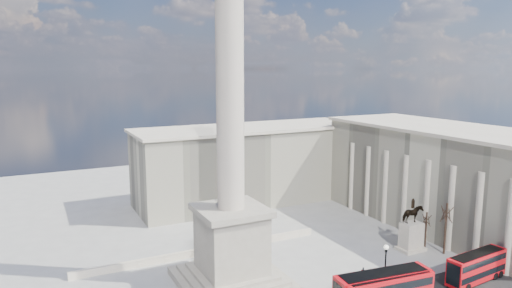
{
  "coord_description": "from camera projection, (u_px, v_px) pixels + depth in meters",
  "views": [
    {
      "loc": [
        -23.18,
        -48.77,
        29.0
      ],
      "look_at": [
        1.42,
        0.4,
        19.93
      ],
      "focal_mm": 32.0,
      "sensor_mm": 36.0,
      "label": 1
    }
  ],
  "objects": [
    {
      "name": "nelsons_column",
      "position": [
        231.0,
        192.0,
        60.29
      ],
      "size": [
        14.0,
        14.0,
        49.85
      ],
      "color": "#A19886",
      "rests_on": "ground"
    },
    {
      "name": "balustrade_wall",
      "position": [
        204.0,
        251.0,
        72.01
      ],
      "size": [
        40.0,
        0.6,
        1.1
      ],
      "primitive_type": "cube",
      "color": "beige",
      "rests_on": "ground"
    },
    {
      "name": "building_east",
      "position": [
        441.0,
        176.0,
        85.16
      ],
      "size": [
        19.0,
        46.0,
        18.6
      ],
      "color": "beige",
      "rests_on": "ground"
    },
    {
      "name": "building_northeast",
      "position": [
        251.0,
        164.0,
        100.75
      ],
      "size": [
        51.0,
        17.0,
        16.6
      ],
      "color": "beige",
      "rests_on": "ground"
    },
    {
      "name": "red_bus_d",
      "position": [
        477.0,
        267.0,
        62.59
      ],
      "size": [
        10.39,
        3.21,
        4.15
      ],
      "rotation": [
        0.0,
        0.0,
        0.08
      ],
      "color": "red",
      "rests_on": "ground"
    },
    {
      "name": "victorian_lamp",
      "position": [
        385.0,
        268.0,
        57.2
      ],
      "size": [
        0.63,
        0.63,
        7.38
      ],
      "rotation": [
        0.0,
        0.0,
        -0.41
      ],
      "color": "black",
      "rests_on": "ground"
    },
    {
      "name": "equestrian_statue",
      "position": [
        411.0,
        232.0,
        73.35
      ],
      "size": [
        4.18,
        3.13,
        8.66
      ],
      "color": "beige",
      "rests_on": "ground"
    },
    {
      "name": "bare_tree_near",
      "position": [
        447.0,
        212.0,
        71.27
      ],
      "size": [
        2.01,
        2.01,
        8.77
      ],
      "rotation": [
        0.0,
        0.0,
        0.37
      ],
      "color": "#332319",
      "rests_on": "ground"
    },
    {
      "name": "bare_tree_mid",
      "position": [
        427.0,
        219.0,
        73.75
      ],
      "size": [
        1.7,
        1.7,
        6.44
      ],
      "rotation": [
        0.0,
        0.0,
        0.27
      ],
      "color": "#332319",
      "rests_on": "ground"
    },
    {
      "name": "bare_tree_far",
      "position": [
        424.0,
        198.0,
        81.76
      ],
      "size": [
        1.89,
        1.89,
        7.73
      ],
      "rotation": [
        0.0,
        0.0,
        0.04
      ],
      "color": "#332319",
      "rests_on": "ground"
    },
    {
      "name": "pedestrian_walking",
      "position": [
        408.0,
        269.0,
        64.98
      ],
      "size": [
        0.67,
        0.53,
        1.61
      ],
      "primitive_type": "imported",
      "rotation": [
        0.0,
        0.0,
        0.28
      ],
      "color": "black",
      "rests_on": "ground"
    },
    {
      "name": "pedestrian_standing",
      "position": [
        420.0,
        278.0,
        62.28
      ],
      "size": [
        0.89,
        0.75,
        1.64
      ],
      "primitive_type": "imported",
      "rotation": [
        0.0,
        0.0,
        3.31
      ],
      "color": "black",
      "rests_on": "ground"
    },
    {
      "name": "pedestrian_crossing",
      "position": [
        363.0,
        273.0,
        63.69
      ],
      "size": [
        0.82,
        1.06,
        1.67
      ],
      "primitive_type": "imported",
      "rotation": [
        0.0,
        0.0,
        2.06
      ],
      "color": "black",
      "rests_on": "ground"
    }
  ]
}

